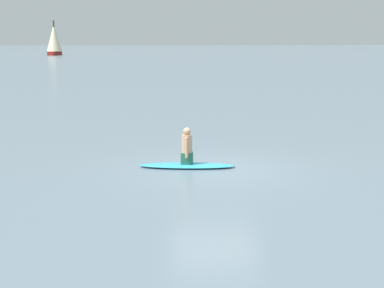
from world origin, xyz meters
The scene contains 4 objects.
ground_plane centered at (0.00, 0.00, 0.00)m, with size 400.00×400.00×0.00m, color slate.
surfboard centered at (-0.75, 0.35, 0.06)m, with size 2.76×0.73×0.11m, color #339EC6.
person_paddler centered at (-0.75, 0.35, 0.59)m, with size 0.38×0.46×1.05m.
sailboat_distant centered at (-17.82, 96.87, 2.97)m, with size 3.45×4.16×6.34m.
Camera 1 is at (-2.06, -16.35, 3.78)m, focal length 55.64 mm.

